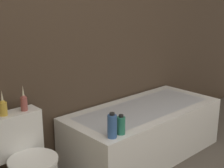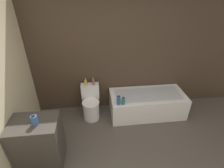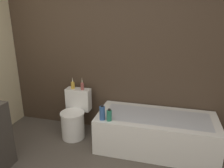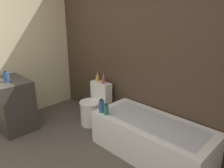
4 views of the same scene
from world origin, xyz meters
name	(u,v)px [view 1 (image 1 of 4)]	position (x,y,z in m)	size (l,w,h in m)	color
wall_back_tiled	(51,26)	(0.00, 2.12, 1.30)	(6.40, 0.06, 2.60)	#423326
bathtub	(144,131)	(0.74, 1.71, 0.25)	(1.59, 0.73, 0.49)	white
toilet	(29,168)	(-0.48, 1.76, 0.30)	(0.38, 0.51, 0.70)	white
vase_gold	(3,107)	(-0.56, 1.93, 0.76)	(0.06, 0.06, 0.19)	gold
vase_silver	(24,102)	(-0.40, 1.92, 0.77)	(0.05, 0.05, 0.20)	#994C47
shampoo_bottle_tall	(112,126)	(0.07, 1.44, 0.59)	(0.07, 0.07, 0.20)	#335999
shampoo_bottle_short	(121,125)	(0.16, 1.44, 0.57)	(0.07, 0.07, 0.16)	#267259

